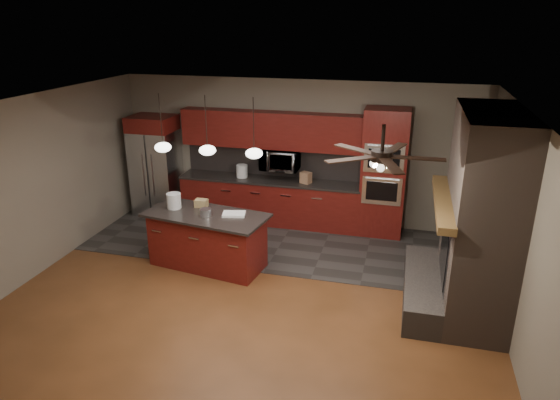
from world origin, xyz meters
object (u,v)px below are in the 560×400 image
(cardboard_box, at_px, (201,203))
(white_bucket, at_px, (174,201))
(counter_bucket, at_px, (242,171))
(paint_can, at_px, (206,212))
(microwave, at_px, (280,160))
(oven_tower, at_px, (384,173))
(paint_tray, at_px, (234,214))
(kitchen_island, at_px, (207,240))
(refrigerator, at_px, (156,166))
(counter_box, at_px, (306,178))

(cardboard_box, bearing_deg, white_bucket, -159.71)
(counter_bucket, bearing_deg, paint_can, -87.03)
(microwave, bearing_deg, cardboard_box, -115.69)
(oven_tower, xyz_separation_m, white_bucket, (-3.27, -1.93, -0.15))
(microwave, height_order, cardboard_box, microwave)
(paint_tray, bearing_deg, counter_bucket, 92.74)
(kitchen_island, xyz_separation_m, paint_can, (0.03, -0.08, 0.52))
(refrigerator, relative_size, cardboard_box, 10.10)
(cardboard_box, relative_size, counter_bucket, 0.81)
(oven_tower, xyz_separation_m, kitchen_island, (-2.66, -2.05, -0.73))
(oven_tower, xyz_separation_m, counter_bucket, (-2.74, 0.01, -0.17))
(oven_tower, relative_size, refrigerator, 1.16)
(microwave, bearing_deg, paint_can, -106.62)
(paint_tray, height_order, counter_bucket, counter_bucket)
(microwave, distance_m, paint_can, 2.31)
(white_bucket, height_order, paint_tray, white_bucket)
(paint_tray, relative_size, counter_bucket, 1.42)
(oven_tower, bearing_deg, paint_can, -140.97)
(oven_tower, distance_m, refrigerator, 4.57)
(microwave, height_order, kitchen_island, microwave)
(white_bucket, bearing_deg, counter_box, 45.96)
(cardboard_box, xyz_separation_m, counter_box, (1.41, 1.73, 0.02))
(counter_bucket, bearing_deg, cardboard_box, -93.70)
(oven_tower, bearing_deg, cardboard_box, -148.20)
(oven_tower, relative_size, counter_box, 11.16)
(oven_tower, relative_size, cardboard_box, 11.74)
(refrigerator, xyz_separation_m, white_bucket, (1.30, -1.86, 0.02))
(paint_can, bearing_deg, white_bucket, 162.52)
(oven_tower, relative_size, paint_can, 13.03)
(microwave, relative_size, paint_can, 4.01)
(paint_tray, relative_size, counter_box, 1.66)
(counter_bucket, distance_m, counter_box, 1.30)
(kitchen_island, relative_size, paint_tray, 5.89)
(white_bucket, relative_size, paint_tray, 0.71)
(oven_tower, relative_size, counter_bucket, 9.51)
(paint_tray, xyz_separation_m, counter_bucket, (-0.53, 1.99, 0.09))
(paint_can, xyz_separation_m, cardboard_box, (-0.23, 0.36, 0.00))
(oven_tower, distance_m, white_bucket, 3.80)
(refrigerator, xyz_separation_m, paint_can, (1.94, -2.06, -0.04))
(oven_tower, bearing_deg, white_bucket, -149.43)
(refrigerator, bearing_deg, white_bucket, -55.05)
(refrigerator, bearing_deg, paint_tray, -38.99)
(paint_can, distance_m, cardboard_box, 0.43)
(oven_tower, height_order, kitchen_island, oven_tower)
(oven_tower, bearing_deg, counter_bucket, 179.85)
(paint_tray, bearing_deg, kitchen_island, 176.22)
(cardboard_box, bearing_deg, counter_box, 49.84)
(white_bucket, bearing_deg, oven_tower, 30.57)
(oven_tower, height_order, cardboard_box, oven_tower)
(paint_can, relative_size, paint_tray, 0.51)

